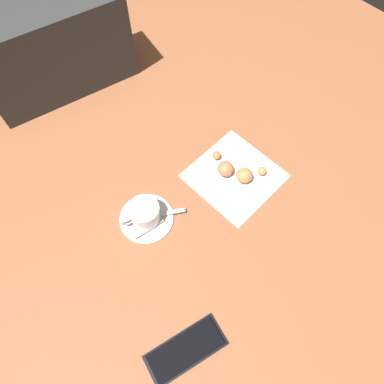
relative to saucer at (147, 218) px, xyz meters
The scene contains 9 objects.
ground_plane 0.11m from the saucer, 169.25° to the left, with size 1.80×1.80×0.00m, color #9D5B38.
saucer is the anchor object (origin of this frame).
espresso_cup 0.03m from the saucer, 24.73° to the right, with size 0.09×0.07×0.05m.
teaspoon 0.01m from the saucer, 164.84° to the right, with size 0.11×0.08×0.01m.
sugar_packet 0.03m from the saucer, 62.24° to the left, with size 0.07×0.02×0.01m, color beige.
napkin 0.23m from the saucer, 165.33° to the left, with size 0.19×0.19×0.00m, color silver.
croissant 0.23m from the saucer, 165.96° to the left, with size 0.09×0.13×0.03m.
cell_phone 0.29m from the saucer, 65.06° to the left, with size 0.16×0.10×0.01m.
laptop_bag 0.49m from the saucer, 102.44° to the right, with size 0.37×0.14×0.23m, color #313232.
Camera 1 is at (0.25, 0.28, 0.74)m, focal length 33.20 mm.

